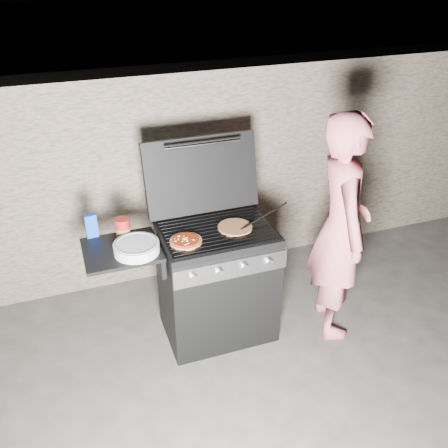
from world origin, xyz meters
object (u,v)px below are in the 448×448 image
object	(u,v)px
gas_grill	(185,289)
pizza_topped	(186,240)
person	(340,228)
sauce_jar	(123,228)

from	to	relation	value
gas_grill	pizza_topped	bearing A→B (deg)	-89.69
person	sauce_jar	bearing A→B (deg)	92.63
pizza_topped	person	size ratio (longest dim) A/B	0.13
person	gas_grill	bearing A→B (deg)	94.81
pizza_topped	person	bearing A→B (deg)	-6.30
sauce_jar	person	distance (m)	1.54
pizza_topped	person	distance (m)	1.13
pizza_topped	sauce_jar	size ratio (longest dim) A/B	1.47
sauce_jar	gas_grill	bearing A→B (deg)	-18.65
gas_grill	person	world-z (taller)	person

